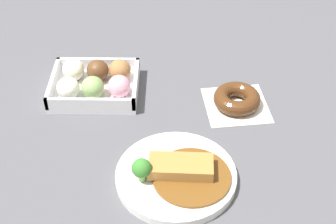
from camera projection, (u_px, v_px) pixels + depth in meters
ground_plane at (168, 145)px, 1.06m from camera, size 1.60×1.60×0.00m
curry_plate at (176, 175)px, 0.97m from camera, size 0.23×0.23×0.07m
donut_box at (95, 82)px, 1.18m from camera, size 0.20×0.16×0.06m
chocolate_ring_donut at (237, 99)px, 1.15m from camera, size 0.16×0.16×0.04m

